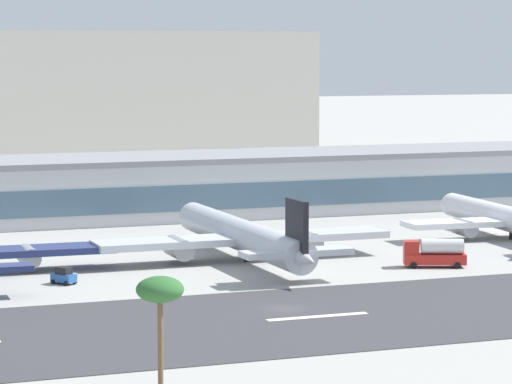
{
  "coord_description": "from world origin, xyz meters",
  "views": [
    {
      "loc": [
        -54.7,
        -136.09,
        29.06
      ],
      "look_at": [
        14.13,
        47.07,
        8.32
      ],
      "focal_mm": 91.09,
      "sensor_mm": 36.0,
      "label": 1
    }
  ],
  "objects_px": {
    "terminal_building": "(150,186)",
    "airliner_black_tail_gate_1": "(246,237)",
    "palm_tree_0": "(160,292)",
    "distant_hotel_block": "(130,96)",
    "service_fuel_truck_1": "(434,253)",
    "service_baggage_tug_2": "(64,276)",
    "airliner_navy_tail_gate_2": "(511,220)"
  },
  "relations": [
    {
      "from": "palm_tree_0",
      "to": "airliner_black_tail_gate_1",
      "type": "bearing_deg",
      "value": 64.23
    },
    {
      "from": "airliner_navy_tail_gate_2",
      "to": "service_fuel_truck_1",
      "type": "relative_size",
      "value": 5.17
    },
    {
      "from": "airliner_black_tail_gate_1",
      "to": "terminal_building",
      "type": "bearing_deg",
      "value": -1.43
    },
    {
      "from": "airliner_black_tail_gate_1",
      "to": "service_baggage_tug_2",
      "type": "height_order",
      "value": "airliner_black_tail_gate_1"
    },
    {
      "from": "terminal_building",
      "to": "airliner_black_tail_gate_1",
      "type": "distance_m",
      "value": 53.48
    },
    {
      "from": "service_baggage_tug_2",
      "to": "distant_hotel_block",
      "type": "bearing_deg",
      "value": 128.15
    },
    {
      "from": "distant_hotel_block",
      "to": "service_fuel_truck_1",
      "type": "bearing_deg",
      "value": -92.47
    },
    {
      "from": "service_fuel_truck_1",
      "to": "service_baggage_tug_2",
      "type": "distance_m",
      "value": 50.75
    },
    {
      "from": "terminal_building",
      "to": "service_fuel_truck_1",
      "type": "xyz_separation_m",
      "value": [
        21.15,
        -67.29,
        -3.5
      ]
    },
    {
      "from": "distant_hotel_block",
      "to": "airliner_black_tail_gate_1",
      "type": "height_order",
      "value": "distant_hotel_block"
    },
    {
      "from": "airliner_black_tail_gate_1",
      "to": "service_fuel_truck_1",
      "type": "relative_size",
      "value": 5.82
    },
    {
      "from": "terminal_building",
      "to": "service_baggage_tug_2",
      "type": "distance_m",
      "value": 69.11
    },
    {
      "from": "distant_hotel_block",
      "to": "service_fuel_truck_1",
      "type": "distance_m",
      "value": 190.92
    },
    {
      "from": "distant_hotel_block",
      "to": "service_fuel_truck_1",
      "type": "xyz_separation_m",
      "value": [
        -8.19,
        -190.1,
        -15.67
      ]
    },
    {
      "from": "airliner_navy_tail_gate_2",
      "to": "service_baggage_tug_2",
      "type": "distance_m",
      "value": 76.47
    },
    {
      "from": "service_fuel_truck_1",
      "to": "service_baggage_tug_2",
      "type": "relative_size",
      "value": 2.5
    },
    {
      "from": "distant_hotel_block",
      "to": "airliner_black_tail_gate_1",
      "type": "distance_m",
      "value": 179.45
    },
    {
      "from": "service_baggage_tug_2",
      "to": "terminal_building",
      "type": "bearing_deg",
      "value": 120.54
    },
    {
      "from": "service_baggage_tug_2",
      "to": "palm_tree_0",
      "type": "xyz_separation_m",
      "value": [
        -4.1,
        -57.5,
        8.1
      ]
    },
    {
      "from": "airliner_black_tail_gate_1",
      "to": "airliner_navy_tail_gate_2",
      "type": "height_order",
      "value": "airliner_black_tail_gate_1"
    },
    {
      "from": "airliner_black_tail_gate_1",
      "to": "airliner_navy_tail_gate_2",
      "type": "distance_m",
      "value": 47.33
    },
    {
      "from": "terminal_building",
      "to": "palm_tree_0",
      "type": "height_order",
      "value": "terminal_building"
    },
    {
      "from": "airliner_navy_tail_gate_2",
      "to": "service_baggage_tug_2",
      "type": "xyz_separation_m",
      "value": [
        -74.93,
        -15.12,
        -2.0
      ]
    },
    {
      "from": "service_fuel_truck_1",
      "to": "airliner_navy_tail_gate_2",
      "type": "bearing_deg",
      "value": -118.82
    },
    {
      "from": "airliner_black_tail_gate_1",
      "to": "airliner_navy_tail_gate_2",
      "type": "xyz_separation_m",
      "value": [
        46.93,
        6.13,
        -0.38
      ]
    },
    {
      "from": "distant_hotel_block",
      "to": "airliner_navy_tail_gate_2",
      "type": "bearing_deg",
      "value": -84.55
    },
    {
      "from": "distant_hotel_block",
      "to": "service_fuel_truck_1",
      "type": "height_order",
      "value": "distant_hotel_block"
    },
    {
      "from": "terminal_building",
      "to": "service_baggage_tug_2",
      "type": "relative_size",
      "value": 51.49
    },
    {
      "from": "distant_hotel_block",
      "to": "palm_tree_0",
      "type": "height_order",
      "value": "distant_hotel_block"
    },
    {
      "from": "terminal_building",
      "to": "palm_tree_0",
      "type": "relative_size",
      "value": 17.36
    },
    {
      "from": "airliner_black_tail_gate_1",
      "to": "palm_tree_0",
      "type": "distance_m",
      "value": 74.06
    },
    {
      "from": "palm_tree_0",
      "to": "distant_hotel_block",
      "type": "bearing_deg",
      "value": 75.5
    }
  ]
}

